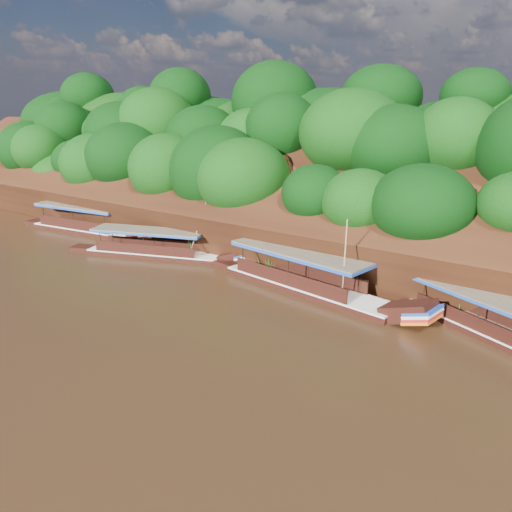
{
  "coord_description": "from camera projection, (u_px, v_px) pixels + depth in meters",
  "views": [
    {
      "loc": [
        14.46,
        -19.51,
        12.1
      ],
      "look_at": [
        -4.91,
        7.0,
        2.08
      ],
      "focal_mm": 35.0,
      "sensor_mm": 36.0,
      "label": 1
    }
  ],
  "objects": [
    {
      "name": "riverbank",
      "position": [
        406.0,
        226.0,
        43.77
      ],
      "size": [
        120.0,
        30.06,
        19.4
      ],
      "color": "black",
      "rests_on": "ground"
    },
    {
      "name": "reeds",
      "position": [
        297.0,
        268.0,
        35.75
      ],
      "size": [
        49.62,
        2.4,
        2.07
      ],
      "color": "#1D6C1B",
      "rests_on": "ground"
    },
    {
      "name": "boat_0",
      "position": [
        510.0,
        336.0,
        26.07
      ],
      "size": [
        13.14,
        7.24,
        5.55
      ],
      "rotation": [
        0.0,
        0.0,
        -0.43
      ],
      "color": "black",
      "rests_on": "ground"
    },
    {
      "name": "ground",
      "position": [
        253.0,
        339.0,
        26.76
      ],
      "size": [
        160.0,
        160.0,
        0.0
      ],
      "primitive_type": "plane",
      "color": "black",
      "rests_on": "ground"
    },
    {
      "name": "boat_2",
      "position": [
        166.0,
        251.0,
        40.92
      ],
      "size": [
        14.08,
        6.74,
        5.11
      ],
      "rotation": [
        0.0,
        0.0,
        0.36
      ],
      "color": "black",
      "rests_on": "ground"
    },
    {
      "name": "boat_3",
      "position": [
        94.0,
        228.0,
        48.46
      ],
      "size": [
        15.05,
        4.28,
        3.16
      ],
      "rotation": [
        0.0,
        0.0,
        0.14
      ],
      "color": "black",
      "rests_on": "ground"
    },
    {
      "name": "boat_1",
      "position": [
        317.0,
        286.0,
        32.88
      ],
      "size": [
        15.7,
        4.42,
        6.19
      ],
      "rotation": [
        0.0,
        0.0,
        -0.14
      ],
      "color": "black",
      "rests_on": "ground"
    }
  ]
}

